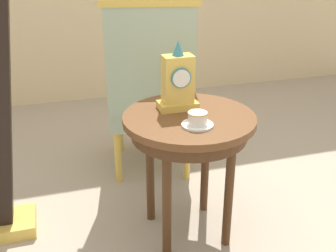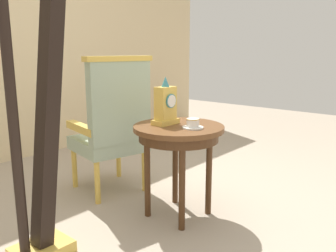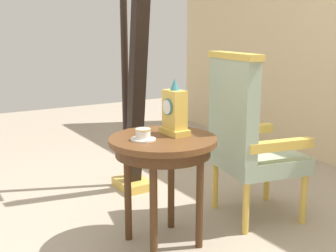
% 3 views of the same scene
% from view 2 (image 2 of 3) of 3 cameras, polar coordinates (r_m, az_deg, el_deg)
% --- Properties ---
extents(ground_plane, '(10.00, 10.00, 0.00)m').
position_cam_2_polar(ground_plane, '(2.73, 2.00, -13.64)').
color(ground_plane, tan).
extents(wall_back, '(6.00, 0.10, 2.80)m').
position_cam_2_polar(wall_back, '(4.25, -23.15, 14.03)').
color(wall_back, beige).
rests_on(wall_back, ground).
extents(side_table, '(0.63, 0.63, 0.67)m').
position_cam_2_polar(side_table, '(2.50, 1.70, -1.84)').
color(side_table, brown).
rests_on(side_table, ground).
extents(teacup_left, '(0.14, 0.14, 0.07)m').
position_cam_2_polar(teacup_left, '(2.40, 4.00, 0.33)').
color(teacup_left, white).
rests_on(teacup_left, side_table).
extents(mantel_clock, '(0.19, 0.11, 0.34)m').
position_cam_2_polar(mantel_clock, '(2.50, -0.38, 3.31)').
color(mantel_clock, gold).
rests_on(mantel_clock, side_table).
extents(armchair, '(0.64, 0.63, 1.14)m').
position_cam_2_polar(armchair, '(2.95, -8.73, 0.33)').
color(armchair, '#9EB299').
rests_on(armchair, ground).
extents(harp, '(0.40, 0.24, 1.81)m').
position_cam_2_polar(harp, '(2.10, -20.01, -1.18)').
color(harp, gold).
rests_on(harp, ground).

